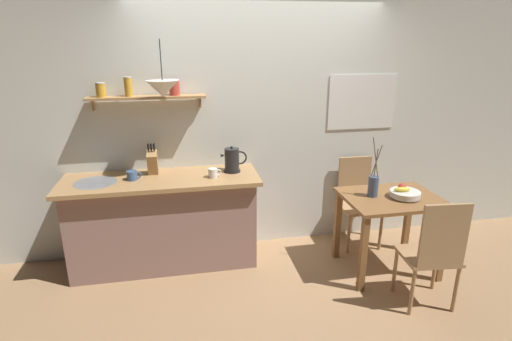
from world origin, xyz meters
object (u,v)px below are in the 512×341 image
object	(u,v)px
dining_chair_near	(435,250)
pendant_lamp	(163,89)
fruit_bowl	(405,193)
coffee_mug_by_sink	(132,175)
electric_kettle	(232,160)
dining_table	(390,210)
knife_block	(152,162)
coffee_mug_spare	(213,173)
dining_chair_far	(357,197)
twig_vase	(373,186)

from	to	relation	value
dining_chair_near	pendant_lamp	bearing A→B (deg)	152.54
fruit_bowl	coffee_mug_by_sink	world-z (taller)	coffee_mug_by_sink
electric_kettle	coffee_mug_by_sink	bearing A→B (deg)	-175.94
dining_table	electric_kettle	world-z (taller)	electric_kettle
dining_chair_near	knife_block	world-z (taller)	knife_block
coffee_mug_by_sink	dining_chair_near	bearing A→B (deg)	-24.64
dining_table	pendant_lamp	distance (m)	2.36
coffee_mug_by_sink	coffee_mug_spare	bearing A→B (deg)	-5.70
dining_chair_far	knife_block	xyz separation A→B (m)	(-2.13, 0.00, 0.53)
electric_kettle	dining_table	bearing A→B (deg)	-20.80
dining_chair_near	pendant_lamp	world-z (taller)	pendant_lamp
twig_vase	coffee_mug_by_sink	bearing A→B (deg)	168.98
fruit_bowl	coffee_mug_spare	world-z (taller)	coffee_mug_spare
twig_vase	electric_kettle	xyz separation A→B (m)	(-1.25, 0.49, 0.17)
dining_table	knife_block	bearing A→B (deg)	164.41
knife_block	dining_table	bearing A→B (deg)	-15.59
dining_chair_far	twig_vase	size ratio (longest dim) A/B	1.66
fruit_bowl	twig_vase	size ratio (longest dim) A/B	0.48
dining_chair_far	twig_vase	xyz separation A→B (m)	(-0.12, -0.56, 0.35)
knife_block	coffee_mug_by_sink	bearing A→B (deg)	-143.39
dining_chair_near	coffee_mug_spare	size ratio (longest dim) A/B	7.90
pendant_lamp	dining_chair_far	bearing A→B (deg)	4.56
twig_vase	knife_block	distance (m)	2.09
fruit_bowl	dining_chair_near	bearing A→B (deg)	-94.69
dining_chair_near	knife_block	distance (m)	2.60
dining_chair_near	electric_kettle	world-z (taller)	electric_kettle
twig_vase	knife_block	bearing A→B (deg)	164.40
twig_vase	coffee_mug_spare	distance (m)	1.49
twig_vase	pendant_lamp	size ratio (longest dim) A/B	1.18
twig_vase	electric_kettle	bearing A→B (deg)	158.47
dining_chair_near	twig_vase	distance (m)	0.79
pendant_lamp	dining_chair_near	bearing A→B (deg)	-27.46
dining_chair_near	fruit_bowl	xyz separation A→B (m)	(0.05, 0.59, 0.27)
twig_vase	coffee_mug_spare	bearing A→B (deg)	166.34
coffee_mug_spare	electric_kettle	bearing A→B (deg)	35.01
dining_table	fruit_bowl	size ratio (longest dim) A/B	3.21
knife_block	fruit_bowl	bearing A→B (deg)	-15.96
dining_table	coffee_mug_spare	world-z (taller)	coffee_mug_spare
fruit_bowl	coffee_mug_spare	xyz separation A→B (m)	(-1.72, 0.44, 0.16)
fruit_bowl	dining_chair_far	bearing A→B (deg)	102.96
coffee_mug_spare	dining_table	bearing A→B (deg)	-13.84
fruit_bowl	electric_kettle	xyz separation A→B (m)	(-1.52, 0.58, 0.23)
dining_chair_far	fruit_bowl	bearing A→B (deg)	-77.04
dining_chair_far	fruit_bowl	distance (m)	0.73
coffee_mug_by_sink	coffee_mug_spare	xyz separation A→B (m)	(0.74, -0.07, 0.00)
twig_vase	knife_block	world-z (taller)	twig_vase
fruit_bowl	coffee_mug_by_sink	bearing A→B (deg)	168.12
dining_chair_near	coffee_mug_by_sink	world-z (taller)	coffee_mug_by_sink
dining_chair_far	fruit_bowl	world-z (taller)	dining_chair_far
dining_chair_far	electric_kettle	bearing A→B (deg)	-177.24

